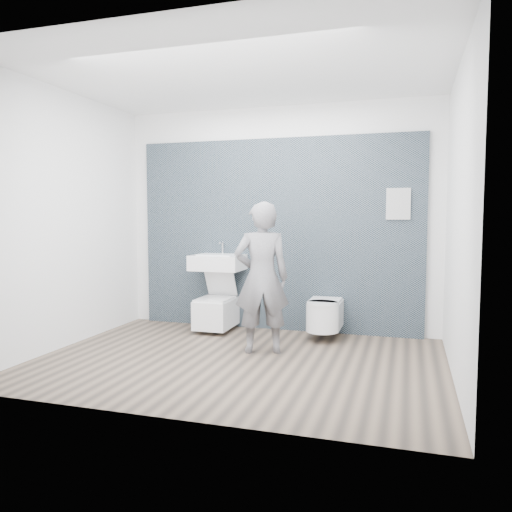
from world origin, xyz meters
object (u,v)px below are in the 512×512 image
(toilet_rounded, at_px, (324,315))
(visitor, at_px, (262,278))
(toilet_square, at_px, (216,311))
(washbasin, at_px, (218,262))

(toilet_rounded, bearing_deg, visitor, -125.26)
(toilet_square, height_order, toilet_rounded, toilet_square)
(toilet_square, distance_m, toilet_rounded, 1.36)
(visitor, bearing_deg, washbasin, -66.44)
(washbasin, distance_m, toilet_rounded, 1.48)
(toilet_square, relative_size, toilet_rounded, 1.21)
(washbasin, xyz_separation_m, toilet_square, (0.00, -0.06, -0.61))
(washbasin, xyz_separation_m, visitor, (0.82, -0.84, -0.07))
(toilet_rounded, height_order, visitor, visitor)
(visitor, bearing_deg, toilet_rounded, -146.10)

